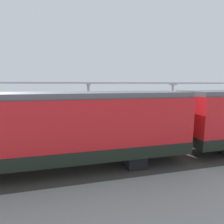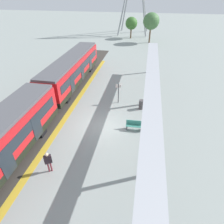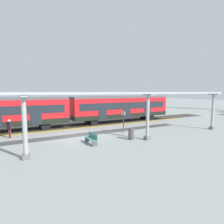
% 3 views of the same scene
% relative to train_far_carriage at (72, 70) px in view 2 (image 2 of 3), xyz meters
% --- Properties ---
extents(ground_plane, '(176.00, 176.00, 0.00)m').
position_rel_train_far_carriage_xyz_m(ground_plane, '(5.82, -8.12, -1.83)').
color(ground_plane, gray).
extents(tactile_edge_strip, '(0.53, 34.96, 0.01)m').
position_rel_train_far_carriage_xyz_m(tactile_edge_strip, '(1.86, -8.12, -1.83)').
color(tactile_edge_strip, gold).
rests_on(tactile_edge_strip, ground).
extents(trackbed, '(3.20, 46.96, 0.01)m').
position_rel_train_far_carriage_xyz_m(trackbed, '(-0.01, -8.12, -1.83)').
color(trackbed, '#38332D').
rests_on(trackbed, ground).
extents(train_far_carriage, '(2.65, 14.15, 3.48)m').
position_rel_train_far_carriage_xyz_m(train_far_carriage, '(0.00, 0.00, 0.00)').
color(train_far_carriage, red).
rests_on(train_far_carriage, ground).
extents(canopy_pillar_second, '(1.10, 0.44, 3.89)m').
position_rel_train_far_carriage_xyz_m(canopy_pillar_second, '(9.59, -12.87, 0.14)').
color(canopy_pillar_second, slate).
rests_on(canopy_pillar_second, ground).
extents(canopy_pillar_third, '(1.10, 0.44, 3.89)m').
position_rel_train_far_carriage_xyz_m(canopy_pillar_third, '(9.59, -3.43, 0.14)').
color(canopy_pillar_third, slate).
rests_on(canopy_pillar_third, ground).
extents(canopy_pillar_fourth, '(1.10, 0.44, 3.89)m').
position_rel_train_far_carriage_xyz_m(canopy_pillar_fourth, '(9.59, 5.61, 0.14)').
color(canopy_pillar_fourth, slate).
rests_on(canopy_pillar_fourth, ground).
extents(canopy_beam, '(1.20, 28.31, 0.16)m').
position_rel_train_far_carriage_xyz_m(canopy_beam, '(9.59, -8.14, 2.13)').
color(canopy_beam, '#A8AAB2').
rests_on(canopy_beam, canopy_pillar_nearest).
extents(bench_near_end, '(1.51, 0.49, 0.86)m').
position_rel_train_far_carriage_xyz_m(bench_near_end, '(8.49, -8.08, -1.39)').
color(bench_near_end, '#398475').
rests_on(bench_near_end, ground).
extents(trash_bin, '(0.48, 0.48, 0.99)m').
position_rel_train_far_carriage_xyz_m(trash_bin, '(8.86, -4.59, -1.34)').
color(trash_bin, '#4B4648').
rests_on(trash_bin, ground).
extents(platform_info_sign, '(0.56, 0.10, 2.20)m').
position_rel_train_far_carriage_xyz_m(platform_info_sign, '(6.38, -3.76, -0.51)').
color(platform_info_sign, '#4C4C51').
rests_on(platform_info_sign, ground).
extents(passenger_waiting_near_edge, '(0.52, 0.44, 1.67)m').
position_rel_train_far_carriage_xyz_m(passenger_waiting_near_edge, '(3.27, -13.64, -0.79)').
color(passenger_waiting_near_edge, maroon).
rests_on(passenger_waiting_near_edge, ground).
extents(tree_left_background, '(2.75, 2.75, 4.66)m').
position_rel_train_far_carriage_xyz_m(tree_left_background, '(4.66, 26.73, 1.43)').
color(tree_left_background, brown).
rests_on(tree_left_background, ground).
extents(tree_right_background, '(3.39, 3.39, 6.03)m').
position_rel_train_far_carriage_xyz_m(tree_right_background, '(9.11, 23.21, 2.48)').
color(tree_right_background, brown).
rests_on(tree_right_background, ground).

